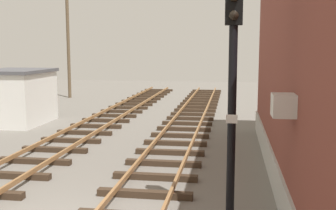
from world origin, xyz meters
TOP-DOWN VIEW (x-y plane):
  - signal_mast at (3.40, 0.85)m, footprint 0.36×0.40m
  - control_hut at (-7.40, 11.71)m, footprint 3.00×3.80m
  - utility_pole_far at (-9.01, 22.76)m, footprint 1.80×0.24m

SIDE VIEW (x-z plane):
  - control_hut at x=-7.40m, z-range 0.01..2.77m
  - signal_mast at x=3.40m, z-range 0.69..6.09m
  - utility_pole_far at x=-9.01m, z-range 0.20..9.63m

